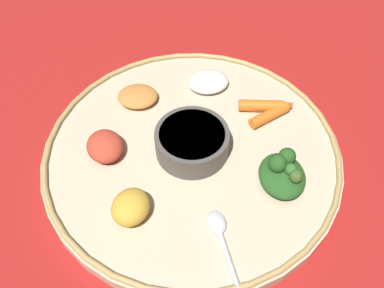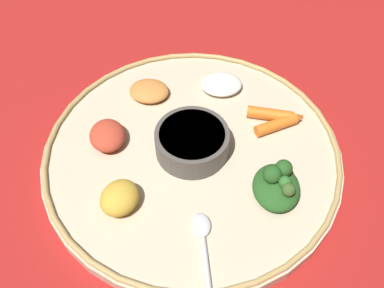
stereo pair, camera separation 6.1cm
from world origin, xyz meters
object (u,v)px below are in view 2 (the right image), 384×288
center_bowl (192,141)px  carrot_outer (274,115)px  spoon (205,252)px  greens_pile (277,185)px  carrot_near_spoon (280,124)px

center_bowl → carrot_outer: (-0.09, 0.11, -0.01)m
spoon → greens_pile: greens_pile is taller
spoon → carrot_near_spoon: bearing=163.0°
spoon → carrot_near_spoon: size_ratio=2.07×
center_bowl → carrot_near_spoon: 0.14m
carrot_outer → center_bowl: bearing=-51.0°
center_bowl → carrot_near_spoon: (-0.07, 0.12, -0.01)m
spoon → carrot_outer: 0.25m
greens_pile → carrot_near_spoon: 0.12m
carrot_near_spoon → carrot_outer: carrot_outer is taller
center_bowl → greens_pile: bearing=70.4°
carrot_near_spoon → center_bowl: bearing=-58.6°
greens_pile → carrot_near_spoon: size_ratio=1.10×
spoon → carrot_outer: bearing=166.3°
center_bowl → carrot_outer: size_ratio=1.24×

